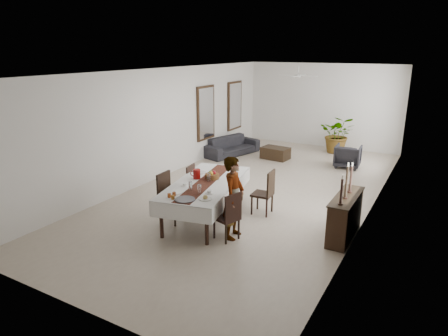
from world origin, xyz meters
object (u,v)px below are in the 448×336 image
sideboard_body (345,217)px  sofa (231,146)px  dining_table_top (206,184)px  red_pitcher (197,174)px

sideboard_body → sofa: (-5.20, 4.72, -0.11)m
dining_table_top → sideboard_body: 3.07m
sideboard_body → sofa: 7.02m
dining_table_top → red_pitcher: (-0.31, 0.11, 0.15)m
sofa → dining_table_top: bearing=-141.5°
dining_table_top → sofa: dining_table_top is taller
sideboard_body → dining_table_top: bearing=-169.7°
dining_table_top → red_pitcher: 0.36m
red_pitcher → sideboard_body: red_pitcher is taller
dining_table_top → sofa: size_ratio=1.21×
sofa → red_pitcher: bearing=-144.0°
dining_table_top → sideboard_body: bearing=-1.4°
dining_table_top → red_pitcher: red_pitcher is taller
sofa → sideboard_body: bearing=-116.4°
dining_table_top → sofa: 5.73m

